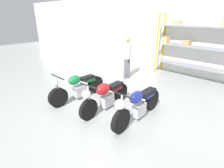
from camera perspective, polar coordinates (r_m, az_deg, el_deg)
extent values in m
plane|color=#9EA3A0|center=(5.17, -3.14, -8.41)|extent=(30.00, 30.00, 0.00)
cube|color=white|center=(8.65, 22.41, 14.91)|extent=(30.00, 0.08, 3.60)
cylinder|color=gold|center=(8.53, 14.49, 12.58)|extent=(0.08, 0.08, 2.67)
cylinder|color=gold|center=(9.01, 16.32, 12.85)|extent=(0.08, 0.08, 2.67)
cube|color=gray|center=(8.25, 25.16, 5.33)|extent=(3.40, 0.55, 0.05)
cube|color=gray|center=(8.08, 26.07, 10.80)|extent=(3.40, 0.55, 0.05)
cube|color=gray|center=(8.00, 27.05, 16.43)|extent=(3.40, 0.55, 0.05)
cube|color=tan|center=(8.24, 23.30, 12.29)|extent=(0.29, 0.33, 0.20)
cube|color=tan|center=(8.48, 17.12, 13.56)|extent=(0.28, 0.30, 0.28)
cube|color=tan|center=(8.32, 20.53, 18.26)|extent=(0.33, 0.30, 0.17)
cylinder|color=black|center=(5.44, -17.15, -4.24)|extent=(0.16, 0.60, 0.60)
cylinder|color=black|center=(6.20, -5.40, -0.08)|extent=(0.16, 0.60, 0.60)
cube|color=#ADADB2|center=(5.83, -10.46, -2.16)|extent=(0.27, 0.42, 0.34)
ellipsoid|color=#196B38|center=(5.58, -12.15, 1.27)|extent=(0.26, 0.43, 0.30)
cube|color=black|center=(5.86, -8.24, 2.06)|extent=(0.22, 0.51, 0.10)
cube|color=#196B38|center=(5.96, -7.35, 1.52)|extent=(0.19, 0.35, 0.12)
cylinder|color=#ADADB2|center=(5.33, -17.34, -1.07)|extent=(0.05, 0.05, 0.64)
sphere|color=silver|center=(5.25, -18.15, 0.02)|extent=(0.17, 0.17, 0.17)
cylinder|color=black|center=(5.23, -17.44, 2.25)|extent=(0.66, 0.04, 0.04)
cylinder|color=black|center=(4.63, -7.67, -8.28)|extent=(0.16, 0.59, 0.58)
cylinder|color=black|center=(5.56, 2.87, -2.74)|extent=(0.16, 0.59, 0.58)
cube|color=#ADADB2|center=(5.12, -1.52, -5.38)|extent=(0.23, 0.43, 0.35)
ellipsoid|color=#B2191E|center=(4.83, -2.89, -1.67)|extent=(0.32, 0.50, 0.33)
cube|color=black|center=(5.22, 1.03, -0.39)|extent=(0.28, 0.56, 0.10)
cube|color=#B2191E|center=(5.29, 1.33, -1.15)|extent=(0.23, 0.39, 0.12)
cylinder|color=#ADADB2|center=(4.49, -7.69, -4.58)|extent=(0.05, 0.05, 0.65)
sphere|color=silver|center=(4.40, -8.43, -3.40)|extent=(0.23, 0.23, 0.23)
cylinder|color=black|center=(4.38, -7.61, -0.62)|extent=(0.63, 0.09, 0.04)
cylinder|color=black|center=(4.13, 2.93, -12.00)|extent=(0.14, 0.61, 0.60)
cylinder|color=black|center=(5.19, 12.96, -5.05)|extent=(0.14, 0.61, 0.60)
cube|color=#ADADB2|center=(4.69, 8.88, -8.24)|extent=(0.22, 0.41, 0.34)
ellipsoid|color=navy|center=(4.36, 7.98, -4.28)|extent=(0.29, 0.49, 0.31)
cube|color=black|center=(4.81, 11.59, -2.58)|extent=(0.25, 0.59, 0.10)
cube|color=navy|center=(4.88, 11.76, -3.39)|extent=(0.21, 0.42, 0.12)
cylinder|color=#ADADB2|center=(3.97, 3.20, -7.98)|extent=(0.05, 0.05, 0.65)
sphere|color=silver|center=(3.86, 2.59, -6.68)|extent=(0.24, 0.24, 0.24)
cylinder|color=black|center=(3.84, 3.58, -3.62)|extent=(0.58, 0.07, 0.04)
cylinder|color=#595960|center=(7.61, 5.42, 5.16)|extent=(0.13, 0.13, 0.87)
cylinder|color=#595960|center=(7.50, 4.32, 4.96)|extent=(0.13, 0.13, 0.87)
cylinder|color=beige|center=(7.37, 5.07, 10.88)|extent=(0.39, 0.39, 0.69)
sphere|color=tan|center=(7.30, 5.19, 14.45)|extent=(0.24, 0.24, 0.24)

